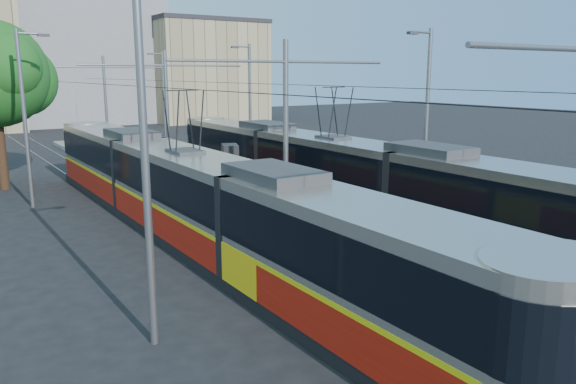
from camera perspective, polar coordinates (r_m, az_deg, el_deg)
ground at (r=16.18m, az=15.67°, el=-10.61°), size 160.00×160.00×0.00m
platform at (r=29.62m, az=-9.75°, el=0.24°), size 4.00×50.00×0.30m
tactile_strip_left at (r=29.06m, az=-12.38°, el=0.22°), size 0.70×50.00×0.01m
tactile_strip_right at (r=30.18m, az=-7.24°, el=0.84°), size 0.70×50.00×0.01m
rails at (r=29.65m, az=-9.74°, el=-0.01°), size 8.71×70.00×0.03m
tram_left at (r=20.80m, az=-10.24°, el=-0.37°), size 2.43×30.26×5.50m
tram_right at (r=24.92m, az=4.54°, el=2.17°), size 2.43×28.06×5.50m
catenary at (r=26.47m, az=-7.59°, el=8.49°), size 9.20×70.00×7.00m
street_lamps at (r=32.78m, az=-12.84°, el=8.36°), size 15.18×38.22×8.00m
shelter at (r=25.78m, az=-5.86°, el=2.07°), size 1.11×1.37×2.63m
tree at (r=33.29m, az=-27.19°, el=10.44°), size 6.05×5.59×8.79m
building_centre at (r=75.74m, az=-20.43°, el=13.19°), size 18.36×14.28×17.26m
building_right at (r=74.61m, az=-8.47°, el=12.09°), size 14.28×10.20×12.74m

